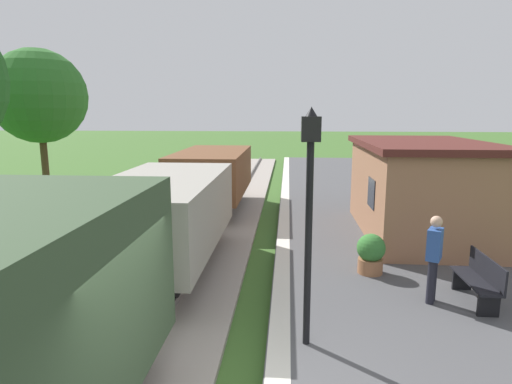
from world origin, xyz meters
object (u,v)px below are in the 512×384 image
object	(u,v)px
tree_trackside_far	(39,96)
bench_down_platform	(381,192)
person_waiting	(434,256)
station_hut	(420,188)
lamp_post_near	(310,185)
freight_train	(157,220)
bench_near_hut	(479,279)
potted_planter	(371,253)

from	to	relation	value
tree_trackside_far	bench_down_platform	bearing A→B (deg)	0.08
person_waiting	tree_trackside_far	xyz separation A→B (m)	(-12.83, 8.99, 3.28)
station_hut	bench_down_platform	distance (m)	4.30
lamp_post_near	tree_trackside_far	distance (m)	14.99
freight_train	bench_near_hut	world-z (taller)	freight_train
station_hut	tree_trackside_far	bearing A→B (deg)	163.35
station_hut	bench_down_platform	xyz separation A→B (m)	(-0.21, 4.19, -0.93)
potted_planter	bench_down_platform	bearing A→B (deg)	76.69
person_waiting	potted_planter	bearing A→B (deg)	-31.33
station_hut	person_waiting	xyz separation A→B (m)	(-1.11, -4.82, -0.47)
bench_down_platform	lamp_post_near	xyz separation A→B (m)	(-3.36, -10.72, 2.08)
bench_near_hut	freight_train	bearing A→B (deg)	171.07
bench_near_hut	bench_down_platform	distance (m)	8.97
station_hut	lamp_post_near	size ratio (longest dim) A/B	1.57
potted_planter	tree_trackside_far	size ratio (longest dim) A/B	0.14
freight_train	station_hut	xyz separation A→B (m)	(6.80, 3.74, 0.15)
station_hut	tree_trackside_far	world-z (taller)	tree_trackside_far
bench_near_hut	tree_trackside_far	distance (m)	16.81
station_hut	tree_trackside_far	size ratio (longest dim) A/B	0.91
bench_down_platform	bench_near_hut	bearing A→B (deg)	-90.00
freight_train	person_waiting	world-z (taller)	freight_train
potted_planter	person_waiting	bearing A→B (deg)	-58.48
freight_train	bench_near_hut	bearing A→B (deg)	-8.93
bench_down_platform	lamp_post_near	distance (m)	11.42
station_hut	lamp_post_near	bearing A→B (deg)	-118.69
bench_near_hut	person_waiting	size ratio (longest dim) A/B	0.88
person_waiting	station_hut	bearing A→B (deg)	-75.80
freight_train	lamp_post_near	xyz separation A→B (m)	(3.23, -2.79, 1.30)
lamp_post_near	tree_trackside_far	size ratio (longest dim) A/B	0.58
lamp_post_near	person_waiting	bearing A→B (deg)	34.68
person_waiting	freight_train	bearing A→B (deg)	16.38
bench_down_platform	person_waiting	xyz separation A→B (m)	(-0.90, -9.01, 0.46)
bench_near_hut	person_waiting	distance (m)	1.01
freight_train	bench_down_platform	xyz separation A→B (m)	(6.59, 7.93, -0.78)
station_hut	potted_planter	bearing A→B (deg)	-120.63
freight_train	potted_planter	bearing A→B (deg)	4.37
person_waiting	lamp_post_near	bearing A→B (deg)	61.84
bench_down_platform	potted_planter	size ratio (longest dim) A/B	1.64
lamp_post_near	bench_down_platform	bearing A→B (deg)	72.57
potted_planter	bench_near_hut	bearing A→B (deg)	-38.09
lamp_post_near	tree_trackside_far	xyz separation A→B (m)	(-10.36, 10.70, 1.66)
person_waiting	lamp_post_near	world-z (taller)	lamp_post_near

